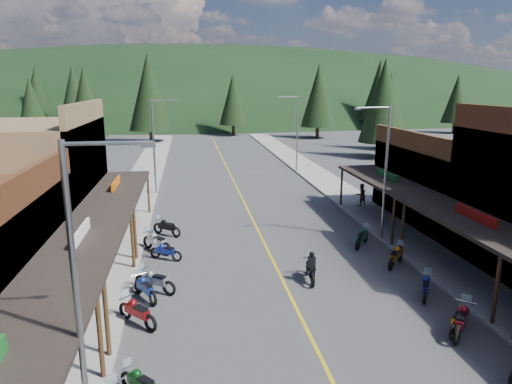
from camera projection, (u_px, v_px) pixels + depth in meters
name	position (u px, v px, depth m)	size (l,w,h in m)	color
ground	(298.00, 312.00, 18.85)	(220.00, 220.00, 0.00)	#38383A
centerline	(241.00, 197.00, 38.09)	(0.15, 90.00, 0.01)	gold
sidewalk_west	(135.00, 200.00, 36.81)	(3.40, 94.00, 0.15)	gray
sidewalk_east	(341.00, 192.00, 39.33)	(3.40, 94.00, 0.15)	gray
shop_west_3	(27.00, 183.00, 26.91)	(10.90, 10.20, 8.20)	brown
shop_east_3	(456.00, 184.00, 31.12)	(10.90, 10.20, 6.20)	#4C2D16
streetlight_0	(82.00, 285.00, 11.04)	(2.16, 0.18, 8.00)	gray
streetlight_1	(155.00, 142.00, 37.97)	(2.16, 0.18, 8.00)	gray
streetlight_2	(384.00, 168.00, 26.52)	(2.16, 0.18, 8.00)	gray
streetlight_3	(296.00, 130.00, 47.68)	(2.16, 0.18, 8.00)	gray
ridge_hill	(200.00, 113.00, 148.71)	(310.00, 140.00, 60.00)	black
pine_1	(74.00, 95.00, 81.04)	(5.88, 5.88, 12.50)	black
pine_2	(149.00, 92.00, 71.35)	(6.72, 6.72, 14.00)	black
pine_3	(233.00, 99.00, 81.42)	(5.04, 5.04, 11.00)	black
pine_4	(318.00, 96.00, 77.50)	(5.88, 5.88, 12.50)	black
pine_5	(379.00, 90.00, 91.18)	(6.72, 6.72, 14.00)	black
pine_6	(457.00, 99.00, 85.57)	(5.04, 5.04, 11.00)	black
pine_7	(37.00, 94.00, 85.65)	(5.88, 5.88, 12.50)	black
pine_8	(32.00, 112.00, 52.76)	(4.48, 4.48, 10.00)	black
pine_9	(389.00, 104.00, 64.13)	(4.93, 4.93, 10.80)	black
pine_10	(86.00, 102.00, 62.77)	(5.38, 5.38, 11.60)	black
pine_11	(384.00, 100.00, 56.63)	(5.82, 5.82, 12.40)	black
bike_west_6	(142.00, 383.00, 13.59)	(0.62, 1.87, 1.07)	#0D4113
bike_west_7	(137.00, 311.00, 17.71)	(0.73, 2.18, 1.25)	maroon
bike_west_8	(145.00, 287.00, 19.84)	(0.69, 2.07, 1.18)	navy
bike_west_9	(155.00, 280.00, 20.52)	(0.72, 2.16, 1.24)	gray
bike_west_10	(166.00, 251.00, 24.33)	(0.63, 1.88, 1.08)	navy
bike_west_11	(157.00, 241.00, 25.47)	(0.77, 2.31, 1.32)	#A9A9AF
bike_west_12	(167.00, 226.00, 28.27)	(0.70, 2.09, 1.19)	black
bike_east_6	(462.00, 319.00, 17.07)	(0.75, 2.26, 1.29)	maroon
bike_east_7	(460.00, 317.00, 17.26)	(0.70, 2.11, 1.20)	#B7760D
bike_east_8	(426.00, 286.00, 20.09)	(0.64, 1.93, 1.10)	navy
bike_east_9	(396.00, 255.00, 23.57)	(0.69, 2.06, 1.18)	#B8660D
bike_east_10	(362.00, 236.00, 26.40)	(0.71, 2.13, 1.22)	#0C3C25
rider_on_bike	(310.00, 269.00, 21.76)	(0.88, 2.09, 1.55)	black
pedestrian_east_b	(361.00, 195.00, 34.56)	(0.84, 0.48, 1.72)	#4F3D32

